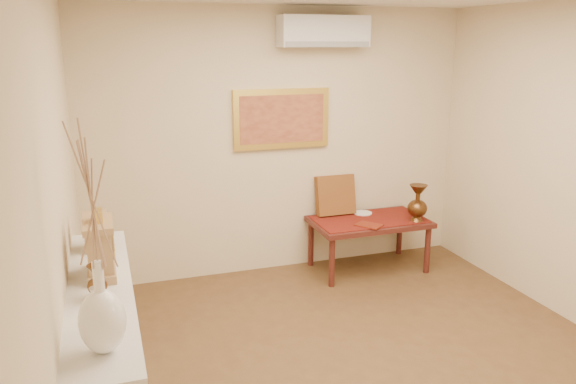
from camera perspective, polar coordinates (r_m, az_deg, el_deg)
name	(u,v)px	position (r m, az deg, el deg)	size (l,w,h in m)	color
floor	(378,379)	(4.30, 9.09, -18.29)	(4.50, 4.50, 0.00)	brown
wall_back	(281,143)	(5.77, -0.72, 5.01)	(4.00, 0.02, 2.70)	beige
wall_left	(59,230)	(3.32, -22.20, -3.58)	(0.02, 4.50, 2.70)	beige
white_vase	(95,237)	(2.56, -19.05, -4.37)	(0.21, 0.21, 1.10)	white
candlestick	(97,309)	(2.92, -18.79, -11.22)	(0.11, 0.11, 0.23)	silver
brass_urn_small	(97,277)	(3.27, -18.86, -8.16)	(0.11, 0.11, 0.25)	brown
table_cloth	(369,219)	(5.94, 8.25, -2.76)	(1.14, 0.59, 0.01)	maroon
brass_urn_tall	(418,199)	(5.91, 13.05, -0.70)	(0.21, 0.21, 0.46)	brown
plate	(363,213)	(6.11, 7.61, -2.13)	(0.20, 0.20, 0.01)	white
menu	(369,225)	(5.72, 8.22, -3.35)	(0.18, 0.25, 0.01)	#651B0D
cushion	(335,195)	(6.01, 4.83, -0.30)	(0.42, 0.10, 0.42)	#5D1F12
display_ledge	(106,363)	(3.66, -18.00, -16.24)	(0.37, 2.02, 0.98)	silver
mantel_clock	(100,248)	(3.55, -18.52, -5.37)	(0.17, 0.36, 0.41)	tan
wooden_chest	(96,232)	(4.02, -18.90, -3.83)	(0.16, 0.21, 0.24)	tan
low_table	(369,226)	(5.96, 8.22, -3.40)	(1.20, 0.70, 0.55)	#4D1D17
painting	(282,119)	(5.70, -0.65, 7.44)	(1.00, 0.06, 0.60)	gold
ac_unit	(324,32)	(5.69, 3.65, 15.96)	(0.90, 0.25, 0.30)	silver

